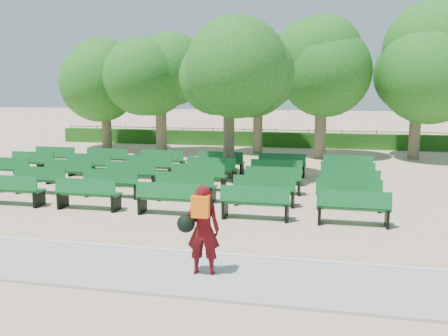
{
  "coord_description": "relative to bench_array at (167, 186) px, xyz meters",
  "views": [
    {
      "loc": [
        4.54,
        -16.43,
        3.72
      ],
      "look_at": [
        1.12,
        -1.0,
        1.1
      ],
      "focal_mm": 40.0,
      "sensor_mm": 36.0,
      "label": 1
    }
  ],
  "objects": [
    {
      "name": "curb",
      "position": [
        1.36,
        -6.78,
        -0.05
      ],
      "size": [
        30.0,
        0.12,
        0.1
      ],
      "primitive_type": "cube",
      "color": "silver",
      "rests_on": "ground"
    },
    {
      "name": "paving",
      "position": [
        1.36,
        -7.93,
        -0.07
      ],
      "size": [
        30.0,
        2.2,
        0.06
      ],
      "primitive_type": "cube",
      "color": "#A7A6A3",
      "rests_on": "ground"
    },
    {
      "name": "tree_line",
      "position": [
        1.36,
        9.47,
        -0.1
      ],
      "size": [
        21.8,
        6.8,
        7.04
      ],
      "primitive_type": null,
      "color": "#226B1D",
      "rests_on": "ground"
    },
    {
      "name": "bench_array",
      "position": [
        0.0,
        0.0,
        0.0
      ],
      "size": [
        1.96,
        0.68,
        1.22
      ],
      "rotation": [
        0.0,
        0.0,
        0.04
      ],
      "color": "#105E26",
      "rests_on": "ground"
    },
    {
      "name": "hedge",
      "position": [
        1.36,
        13.47,
        0.35
      ],
      "size": [
        26.0,
        0.7,
        0.9
      ],
      "primitive_type": "cube",
      "color": "#1E5415",
      "rests_on": "ground"
    },
    {
      "name": "tree_among",
      "position": [
        1.8,
        2.47,
        3.67
      ],
      "size": [
        3.77,
        3.77,
        5.49
      ],
      "color": "brown",
      "rests_on": "ground"
    },
    {
      "name": "fence",
      "position": [
        1.36,
        13.87,
        -0.1
      ],
      "size": [
        26.0,
        0.1,
        1.02
      ],
      "primitive_type": null,
      "color": "black",
      "rests_on": "ground"
    },
    {
      "name": "ground",
      "position": [
        1.36,
        -0.53,
        -0.1
      ],
      "size": [
        120.0,
        120.0,
        0.0
      ],
      "primitive_type": "plane",
      "color": "tan"
    },
    {
      "name": "person",
      "position": [
        3.46,
        -7.91,
        0.88
      ],
      "size": [
        0.85,
        0.53,
        1.78
      ],
      "rotation": [
        0.0,
        0.0,
        3.24
      ],
      "color": "#4A0A0D",
      "rests_on": "ground"
    }
  ]
}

